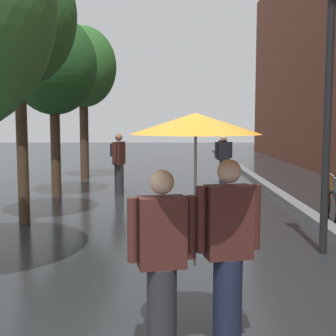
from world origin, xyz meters
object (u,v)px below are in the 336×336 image
(couple_under_umbrella, at_px, (196,197))
(street_tree_2, at_px, (53,66))
(street_lamp_post, at_px, (328,94))
(pedestrian_walking_far, at_px, (119,162))
(street_tree_1, at_px, (18,16))
(pedestrian_walking_midground, at_px, (223,158))
(street_tree_3, at_px, (83,68))

(couple_under_umbrella, bearing_deg, street_tree_2, 111.69)
(street_lamp_post, xyz_separation_m, pedestrian_walking_far, (-3.87, 5.77, -1.56))
(street_tree_1, distance_m, street_tree_2, 3.47)
(street_tree_1, bearing_deg, street_tree_2, 93.65)
(street_tree_1, relative_size, couple_under_umbrella, 2.57)
(street_tree_1, bearing_deg, pedestrian_walking_midground, 51.94)
(pedestrian_walking_midground, xyz_separation_m, pedestrian_walking_far, (-3.19, -2.16, 0.05))
(street_tree_3, height_order, street_lamp_post, street_tree_3)
(pedestrian_walking_midground, bearing_deg, couple_under_umbrella, -97.65)
(street_tree_1, bearing_deg, couple_under_umbrella, -58.13)
(street_lamp_post, height_order, pedestrian_walking_far, street_lamp_post)
(street_tree_2, height_order, couple_under_umbrella, street_tree_2)
(street_tree_1, xyz_separation_m, pedestrian_walking_far, (1.46, 3.78, -3.16))
(couple_under_umbrella, distance_m, pedestrian_walking_far, 9.05)
(street_lamp_post, bearing_deg, street_tree_2, 135.71)
(pedestrian_walking_far, bearing_deg, street_lamp_post, -56.14)
(street_tree_1, bearing_deg, street_lamp_post, -20.47)
(street_tree_3, bearing_deg, couple_under_umbrella, -74.91)
(street_tree_2, xyz_separation_m, pedestrian_walking_midground, (4.87, 2.52, -2.66))
(street_tree_3, height_order, couple_under_umbrella, street_tree_3)
(street_lamp_post, xyz_separation_m, pedestrian_walking_midground, (-0.67, 7.93, -1.61))
(street_tree_1, distance_m, couple_under_umbrella, 6.56)
(street_tree_1, height_order, street_tree_2, street_tree_1)
(street_tree_1, height_order, couple_under_umbrella, street_tree_1)
(street_tree_1, height_order, pedestrian_walking_midground, street_tree_1)
(couple_under_umbrella, height_order, street_lamp_post, street_lamp_post)
(street_tree_2, height_order, pedestrian_walking_midground, street_tree_2)
(pedestrian_walking_midground, bearing_deg, pedestrian_walking_far, -145.88)
(pedestrian_walking_far, bearing_deg, street_tree_3, 114.80)
(street_tree_2, height_order, street_lamp_post, street_tree_2)
(street_tree_1, xyz_separation_m, couple_under_umbrella, (3.17, -5.10, -2.66))
(street_tree_3, distance_m, street_lamp_post, 10.92)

